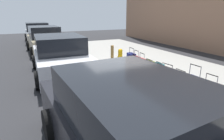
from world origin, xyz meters
name	(u,v)px	position (x,y,z in m)	size (l,w,h in m)	color
ground_plane	(114,76)	(0.00, 0.00, 0.00)	(40.00, 40.00, 0.00)	#28282B
sidewalk_curb	(163,67)	(0.00, -2.50, 0.07)	(18.00, 5.00, 0.14)	#9E9B93
suitcase_maroon_1	(209,97)	(-3.61, -0.86, 0.43)	(0.37, 0.23, 0.90)	maroon
suitcase_navy_2	(193,89)	(-3.16, -0.79, 0.50)	(0.41, 0.24, 1.04)	navy
suitcase_black_3	(179,86)	(-2.67, -0.80, 0.42)	(0.44, 0.20, 0.77)	black
suitcase_silver_4	(166,80)	(-2.15, -0.76, 0.42)	(0.48, 0.28, 0.83)	#9EA0A8
suitcase_teal_5	(158,74)	(-1.68, -0.83, 0.49)	(0.36, 0.24, 0.77)	#0F606B
suitcase_olive_6	(149,70)	(-1.22, -0.78, 0.49)	(0.45, 0.23, 0.76)	#59601E
suitcase_red_7	(141,67)	(-0.74, -0.79, 0.48)	(0.39, 0.24, 0.90)	red
suitcase_maroon_8	(136,65)	(-0.30, -0.83, 0.48)	(0.37, 0.21, 0.92)	maroon
suitcase_navy_9	(131,61)	(0.16, -0.88, 0.49)	(0.44, 0.27, 0.95)	navy
fire_hydrant	(120,56)	(1.06, -0.83, 0.53)	(0.39, 0.21, 0.75)	#D89E0C
bollard_post	(112,54)	(1.61, -0.68, 0.56)	(0.15, 0.15, 0.83)	brown
parked_car_charcoal_0	(131,130)	(-4.34, 1.88, 0.75)	(4.77, 2.33, 1.59)	black
parked_car_white_1	(60,57)	(1.18, 1.88, 0.76)	(4.31, 2.25, 1.62)	silver
parked_car_beige_2	(45,41)	(6.17, 1.88, 0.78)	(4.27, 2.15, 1.67)	tan
parked_car_silver_3	(38,33)	(11.27, 1.88, 0.78)	(4.39, 2.12, 1.68)	#B2B5BA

